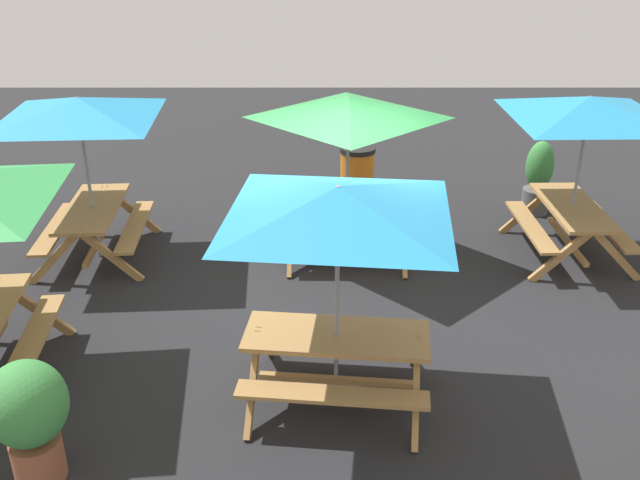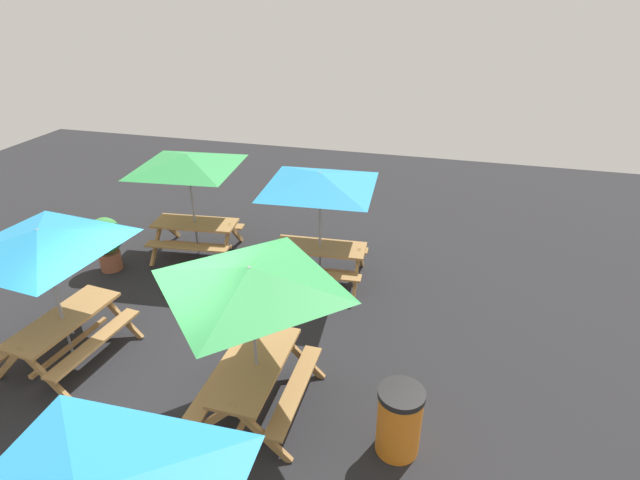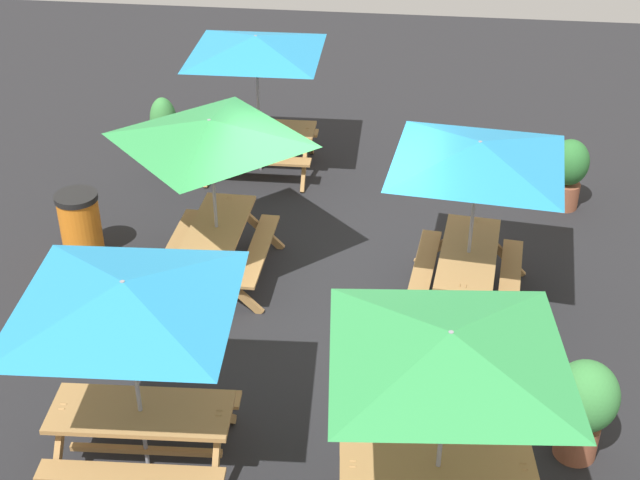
# 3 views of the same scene
# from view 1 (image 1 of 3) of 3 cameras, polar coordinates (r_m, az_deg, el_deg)

# --- Properties ---
(ground_plane) EXTENTS (24.00, 24.00, 0.00)m
(ground_plane) POSITION_cam_1_polar(r_m,az_deg,el_deg) (8.93, 1.08, -5.41)
(ground_plane) COLOR #232326
(ground_plane) RESTS_ON ground
(picnic_table_0) EXTENTS (2.03, 2.03, 2.34)m
(picnic_table_0) POSITION_cam_1_polar(r_m,az_deg,el_deg) (9.54, 2.33, 9.59)
(picnic_table_0) COLOR #A87A44
(picnic_table_0) RESTS_ON ground
(picnic_table_1) EXTENTS (2.83, 2.83, 2.34)m
(picnic_table_1) POSITION_cam_1_polar(r_m,az_deg,el_deg) (10.17, 20.61, 9.00)
(picnic_table_1) COLOR #A87A44
(picnic_table_1) RESTS_ON ground
(picnic_table_2) EXTENTS (2.82, 2.82, 2.34)m
(picnic_table_2) POSITION_cam_1_polar(r_m,az_deg,el_deg) (10.01, -18.62, 9.05)
(picnic_table_2) COLOR #A87A44
(picnic_table_2) RESTS_ON ground
(picnic_table_3) EXTENTS (2.81, 2.81, 2.34)m
(picnic_table_3) POSITION_cam_1_polar(r_m,az_deg,el_deg) (6.42, 1.52, 1.73)
(picnic_table_3) COLOR #A87A44
(picnic_table_3) RESTS_ON ground
(trash_bin_orange) EXTENTS (0.59, 0.59, 0.98)m
(trash_bin_orange) POSITION_cam_1_polar(r_m,az_deg,el_deg) (11.90, 3.03, 5.20)
(trash_bin_orange) COLOR orange
(trash_bin_orange) RESTS_ON ground
(potted_plant_0) EXTENTS (0.44, 0.44, 1.20)m
(potted_plant_0) POSITION_cam_1_polar(r_m,az_deg,el_deg) (12.00, 17.11, 4.81)
(potted_plant_0) COLOR #59595B
(potted_plant_0) RESTS_ON ground
(potted_plant_2) EXTENTS (0.68, 0.68, 1.17)m
(potted_plant_2) POSITION_cam_1_polar(r_m,az_deg,el_deg) (6.61, -22.22, -12.75)
(potted_plant_2) COLOR #935138
(potted_plant_2) RESTS_ON ground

